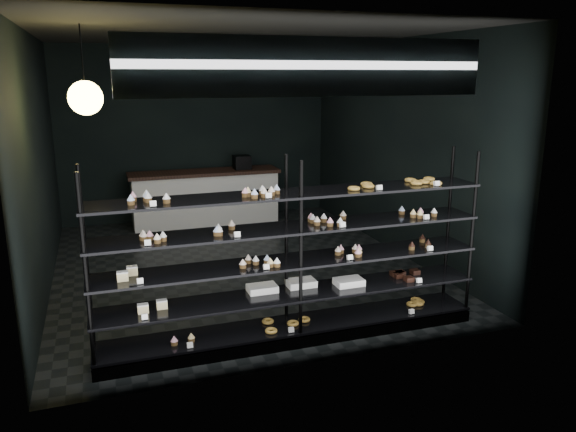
{
  "coord_description": "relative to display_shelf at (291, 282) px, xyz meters",
  "views": [
    {
      "loc": [
        -1.8,
        -7.53,
        2.69
      ],
      "look_at": [
        0.13,
        -1.9,
        1.18
      ],
      "focal_mm": 35.0,
      "sensor_mm": 36.0,
      "label": 1
    }
  ],
  "objects": [
    {
      "name": "pendant_lamp",
      "position": [
        -1.83,
        1.17,
        1.82
      ],
      "size": [
        0.35,
        0.35,
        0.91
      ],
      "color": "black",
      "rests_on": "room"
    },
    {
      "name": "service_counter",
      "position": [
        0.07,
        4.95,
        -0.13
      ],
      "size": [
        2.72,
        0.65,
        1.23
      ],
      "color": "silver",
      "rests_on": "room"
    },
    {
      "name": "display_shelf",
      "position": [
        0.0,
        0.0,
        0.0
      ],
      "size": [
        4.0,
        0.5,
        1.91
      ],
      "color": "black",
      "rests_on": "room"
    },
    {
      "name": "room",
      "position": [
        0.03,
        2.45,
        0.97
      ],
      "size": [
        5.01,
        6.01,
        3.2
      ],
      "color": "black",
      "rests_on": "ground"
    },
    {
      "name": "signage",
      "position": [
        0.03,
        -0.48,
        2.12
      ],
      "size": [
        3.3,
        0.05,
        0.5
      ],
      "color": "#0E2346",
      "rests_on": "room"
    }
  ]
}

